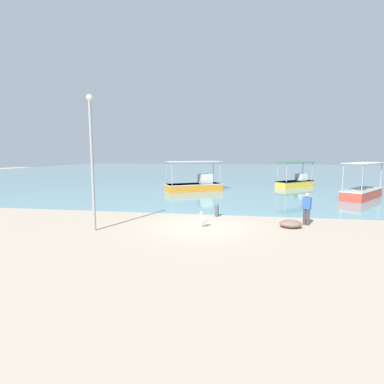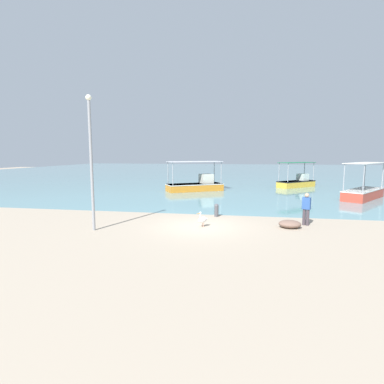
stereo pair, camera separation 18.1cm
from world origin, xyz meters
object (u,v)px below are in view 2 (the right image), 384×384
at_px(pelican, 203,220).
at_px(lamp_post, 91,156).
at_px(fishing_boat_far_right, 363,192).
at_px(fisherman_standing, 306,208).
at_px(fishing_boat_far_left, 297,182).
at_px(fishing_boat_center, 196,184).
at_px(net_pile, 290,224).
at_px(mooring_bollard, 216,210).

xyz_separation_m(pelican, lamp_post, (-5.12, -1.58, 3.20)).
height_order(fishing_boat_far_right, lamp_post, lamp_post).
xyz_separation_m(pelican, fisherman_standing, (5.25, 1.26, 0.53)).
xyz_separation_m(fishing_boat_far_left, pelican, (-7.86, -20.01, -0.22)).
bearing_deg(fishing_boat_far_left, fishing_boat_center, -153.27).
distance_m(lamp_post, fisherman_standing, 11.08).
xyz_separation_m(fishing_boat_center, net_pile, (7.04, -14.14, -0.45)).
bearing_deg(fisherman_standing, fishing_boat_far_left, 82.07).
relative_size(fishing_boat_far_left, lamp_post, 0.71).
bearing_deg(fishing_boat_center, net_pile, -63.53).
height_order(fishing_boat_center, pelican, fishing_boat_center).
bearing_deg(fishing_boat_far_left, lamp_post, -121.03).
relative_size(pelican, lamp_post, 0.12).
relative_size(fishing_boat_center, lamp_post, 0.91).
xyz_separation_m(fishing_boat_far_left, lamp_post, (-12.98, -21.59, 2.98)).
relative_size(mooring_bollard, fisherman_standing, 0.46).
relative_size(pelican, mooring_bollard, 1.04).
bearing_deg(pelican, fishing_boat_center, 100.33).
xyz_separation_m(mooring_bollard, net_pile, (3.90, -2.08, -0.22)).
relative_size(fishing_boat_center, net_pile, 5.28).
height_order(mooring_bollard, net_pile, mooring_bollard).
relative_size(lamp_post, fisherman_standing, 3.80).
relative_size(fishing_boat_center, mooring_bollard, 7.56).
bearing_deg(fishing_boat_far_left, fishing_boat_far_right, -64.97).
distance_m(fishing_boat_center, mooring_bollard, 12.46).
distance_m(pelican, fisherman_standing, 5.42).
relative_size(fishing_boat_far_left, pelican, 5.72).
height_order(lamp_post, mooring_bollard, lamp_post).
bearing_deg(fishing_boat_far_left, fisherman_standing, -97.93).
bearing_deg(fishing_boat_center, fisherman_standing, -59.46).
xyz_separation_m(fishing_boat_far_right, fishing_boat_far_left, (-3.88, 8.30, 0.02)).
bearing_deg(fishing_boat_far_left, mooring_bollard, -113.07).
height_order(fishing_boat_center, fisherman_standing, fishing_boat_center).
bearing_deg(pelican, fishing_boat_far_right, 44.92).
distance_m(fishing_boat_center, pelican, 14.94).
bearing_deg(fishing_boat_center, mooring_bollard, -75.38).
distance_m(pelican, net_pile, 4.40).
relative_size(fishing_boat_center, fisherman_standing, 3.44).
relative_size(fishing_boat_center, fishing_boat_far_left, 1.27).
bearing_deg(mooring_bollard, net_pile, -28.12).
bearing_deg(fisherman_standing, lamp_post, -164.72).
distance_m(fishing_boat_center, fishing_boat_far_right, 14.73).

